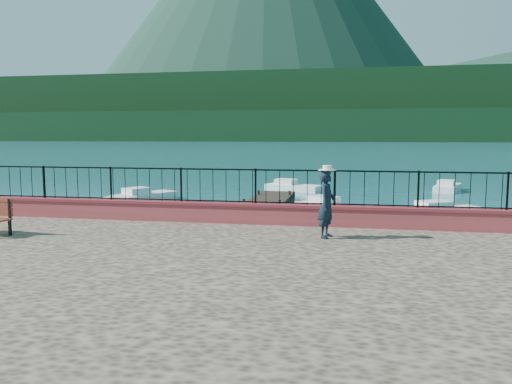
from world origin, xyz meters
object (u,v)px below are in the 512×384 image
at_px(boat_1, 332,205).
at_px(boat_2, 444,209).
at_px(boat_4, 293,185).
at_px(boat_5, 448,185).
at_px(boat_0, 130,205).
at_px(person, 327,204).
at_px(boat_3, 145,193).

height_order(boat_1, boat_2, same).
bearing_deg(boat_4, boat_5, 30.56).
bearing_deg(boat_4, boat_0, -100.32).
height_order(boat_2, boat_5, same).
height_order(boat_0, boat_4, same).
bearing_deg(boat_0, person, -32.81).
bearing_deg(boat_1, person, -47.44).
bearing_deg(boat_4, boat_1, -52.51).
xyz_separation_m(boat_3, boat_4, (7.75, 6.47, 0.00)).
height_order(person, boat_4, person).
xyz_separation_m(boat_2, boat_3, (-15.68, 3.05, 0.00)).
height_order(boat_3, boat_5, same).
bearing_deg(boat_3, boat_0, -135.35).
relative_size(person, boat_1, 0.43).
bearing_deg(boat_3, boat_4, -20.77).
relative_size(boat_0, boat_1, 0.97).
bearing_deg(boat_5, boat_0, 146.64).
relative_size(boat_0, boat_2, 0.97).
distance_m(person, boat_2, 12.33).
relative_size(boat_2, boat_4, 1.03).
bearing_deg(boat_2, boat_0, 156.56).
bearing_deg(boat_0, boat_1, 22.85).
relative_size(boat_1, boat_4, 1.03).
relative_size(person, boat_3, 0.44).
xyz_separation_m(boat_0, boat_2, (14.41, 1.56, 0.00)).
bearing_deg(boat_2, boat_3, 139.34).
relative_size(person, boat_4, 0.44).
bearing_deg(boat_0, boat_4, 71.87).
height_order(person, boat_5, person).
height_order(boat_1, boat_5, same).
distance_m(boat_1, boat_4, 9.77).
bearing_deg(boat_4, boat_2, -30.22).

